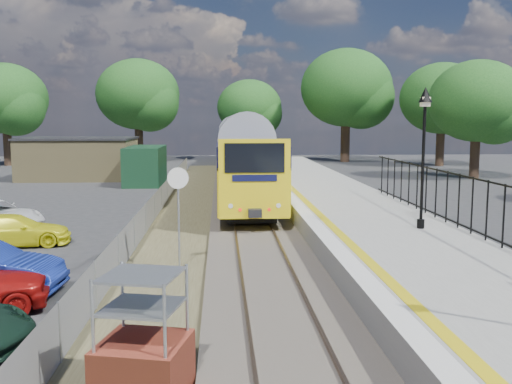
{
  "coord_description": "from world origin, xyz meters",
  "views": [
    {
      "loc": [
        -1.27,
        -12.09,
        4.44
      ],
      "look_at": [
        -0.06,
        7.15,
        2.0
      ],
      "focal_mm": 40.0,
      "sensor_mm": 36.0,
      "label": 1
    }
  ],
  "objects": [
    {
      "name": "ground",
      "position": [
        0.0,
        0.0,
        0.0
      ],
      "size": [
        120.0,
        120.0,
        0.0
      ],
      "primitive_type": "plane",
      "color": "#2D2D30",
      "rests_on": "ground"
    },
    {
      "name": "track_bed",
      "position": [
        -0.47,
        9.67,
        0.09
      ],
      "size": [
        5.9,
        80.0,
        0.29
      ],
      "color": "#473F38",
      "rests_on": "ground"
    },
    {
      "name": "platform",
      "position": [
        4.2,
        8.0,
        0.45
      ],
      "size": [
        5.0,
        70.0,
        0.9
      ],
      "primitive_type": "cube",
      "color": "gray",
      "rests_on": "ground"
    },
    {
      "name": "platform_edge",
      "position": [
        2.14,
        8.0,
        0.9
      ],
      "size": [
        0.9,
        70.0,
        0.01
      ],
      "color": "silver",
      "rests_on": "platform"
    },
    {
      "name": "victorian_lamp_north",
      "position": [
        5.3,
        6.0,
        4.3
      ],
      "size": [
        0.44,
        0.44,
        4.6
      ],
      "color": "black",
      "rests_on": "platform"
    },
    {
      "name": "wire_fence",
      "position": [
        -4.2,
        12.0,
        0.6
      ],
      "size": [
        0.06,
        52.0,
        1.2
      ],
      "color": "#999EA3",
      "rests_on": "ground"
    },
    {
      "name": "outbuilding",
      "position": [
        -10.91,
        31.21,
        1.52
      ],
      "size": [
        10.8,
        10.1,
        3.12
      ],
      "color": "#948453",
      "rests_on": "ground"
    },
    {
      "name": "tree_line",
      "position": [
        1.4,
        42.0,
        6.61
      ],
      "size": [
        56.8,
        43.8,
        11.88
      ],
      "color": "#332319",
      "rests_on": "ground"
    },
    {
      "name": "train",
      "position": [
        0.0,
        29.53,
        2.34
      ],
      "size": [
        2.82,
        40.83,
        3.51
      ],
      "color": "yellow",
      "rests_on": "ground"
    },
    {
      "name": "brick_plinth",
      "position": [
        -2.5,
        -3.45,
        1.02
      ],
      "size": [
        1.58,
        1.58,
        2.12
      ],
      "rotation": [
        0.0,
        0.0,
        -0.23
      ],
      "color": "brown",
      "rests_on": "ground"
    },
    {
      "name": "speed_sign",
      "position": [
        -2.5,
        4.41,
        2.13
      ],
      "size": [
        0.61,
        0.19,
        3.08
      ],
      "rotation": [
        0.0,
        0.0,
        0.27
      ],
      "color": "#999EA3",
      "rests_on": "ground"
    },
    {
      "name": "car_yellow",
      "position": [
        -8.59,
        8.22,
        0.56
      ],
      "size": [
        4.08,
        2.23,
        1.12
      ],
      "primitive_type": "imported",
      "rotation": [
        0.0,
        0.0,
        1.75
      ],
      "color": "yellow",
      "rests_on": "ground"
    }
  ]
}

